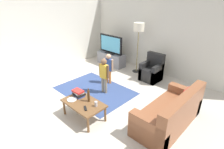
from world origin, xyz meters
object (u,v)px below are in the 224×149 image
(child_near_tv, at_px, (108,66))
(floor_lamp, at_px, (139,30))
(child_center, at_px, (104,73))
(plate, at_px, (72,100))
(armchair, at_px, (152,71))
(bottle, at_px, (89,96))
(tv_remote, at_px, (85,108))
(couch, at_px, (172,115))
(tv, at_px, (111,44))
(book_stack, at_px, (79,93))
(coffee_table, at_px, (84,104))
(tv_stand, at_px, (111,59))
(soda_can, at_px, (96,104))

(child_near_tv, bearing_deg, floor_lamp, 86.28)
(child_center, distance_m, plate, 1.30)
(armchair, xyz_separation_m, bottle, (0.02, -2.73, 0.26))
(child_near_tv, relative_size, tv_remote, 5.84)
(couch, bearing_deg, tv, 153.85)
(tv_remote, xyz_separation_m, plate, (-0.50, 0.00, -0.00))
(child_center, relative_size, book_stack, 3.59)
(floor_lamp, height_order, plate, floor_lamp)
(coffee_table, bearing_deg, tv, 123.66)
(couch, relative_size, floor_lamp, 1.01)
(tv_stand, height_order, soda_can, soda_can)
(tv, bearing_deg, bottle, -54.50)
(tv, height_order, coffee_table, tv)
(coffee_table, height_order, book_stack, book_stack)
(couch, bearing_deg, tv_remote, -137.44)
(child_near_tv, bearing_deg, tv, 131.51)
(coffee_table, xyz_separation_m, bottle, (0.05, 0.12, 0.19))
(tv, relative_size, child_near_tv, 1.11)
(armchair, height_order, coffee_table, armchair)
(floor_lamp, distance_m, child_near_tv, 1.68)
(tv, xyz_separation_m, child_near_tv, (1.07, -1.21, -0.25))
(book_stack, xyz_separation_m, tv_remote, (0.53, -0.22, -0.07))
(tv_stand, relative_size, book_stack, 4.09)
(tv, relative_size, child_center, 1.04)
(floor_lamp, relative_size, coffee_table, 1.78)
(child_near_tv, relative_size, soda_can, 8.27)
(tv, xyz_separation_m, tv_remote, (2.13, -2.99, -0.42))
(tv_stand, xyz_separation_m, plate, (1.63, -3.01, 0.18))
(couch, relative_size, coffee_table, 1.80)
(book_stack, height_order, plate, book_stack)
(soda_can, bearing_deg, book_stack, -179.72)
(tv, bearing_deg, soda_can, -51.14)
(coffee_table, bearing_deg, child_near_tv, 116.86)
(book_stack, bearing_deg, couch, 28.81)
(tv_stand, relative_size, coffee_table, 1.20)
(armchair, bearing_deg, soda_can, -83.96)
(book_stack, distance_m, soda_can, 0.63)
(tv_stand, xyz_separation_m, child_center, (1.40, -1.74, 0.39))
(coffee_table, relative_size, bottle, 3.00)
(bottle, relative_size, soda_can, 2.78)
(armchair, xyz_separation_m, floor_lamp, (-0.78, 0.19, 1.25))
(book_stack, distance_m, plate, 0.23)
(floor_lamp, bearing_deg, bottle, -74.67)
(coffee_table, bearing_deg, plate, -156.78)
(tv, relative_size, soda_can, 9.17)
(coffee_table, distance_m, plate, 0.31)
(tv, relative_size, coffee_table, 1.10)
(coffee_table, xyz_separation_m, book_stack, (-0.31, 0.10, 0.13))
(child_near_tv, xyz_separation_m, soda_can, (1.16, -1.56, -0.12))
(floor_lamp, height_order, tv_remote, floor_lamp)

